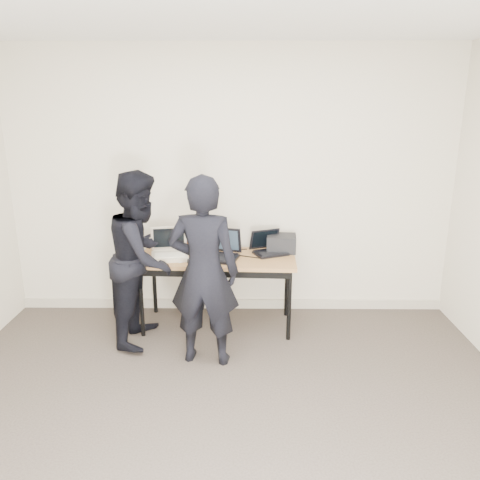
{
  "coord_description": "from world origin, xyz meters",
  "views": [
    {
      "loc": [
        0.14,
        -2.44,
        2.11
      ],
      "look_at": [
        0.1,
        1.6,
        0.95
      ],
      "focal_mm": 35.0,
      "sensor_mm": 36.0,
      "label": 1
    }
  ],
  "objects_px": {
    "laptop_beige": "(170,252)",
    "laptop_right": "(268,248)",
    "equipment_box": "(281,243)",
    "person_observer": "(142,258)",
    "desk": "(217,263)",
    "leather_satchel": "(200,238)",
    "person_typist": "(204,272)",
    "laptop_center": "(220,251)"
  },
  "relations": [
    {
      "from": "laptop_beige",
      "to": "person_typist",
      "type": "distance_m",
      "value": 0.75
    },
    {
      "from": "laptop_beige",
      "to": "laptop_right",
      "type": "height_order",
      "value": "laptop_beige"
    },
    {
      "from": "desk",
      "to": "leather_satchel",
      "type": "relative_size",
      "value": 3.98
    },
    {
      "from": "laptop_center",
      "to": "person_observer",
      "type": "height_order",
      "value": "person_observer"
    },
    {
      "from": "laptop_beige",
      "to": "laptop_right",
      "type": "bearing_deg",
      "value": -1.81
    },
    {
      "from": "laptop_beige",
      "to": "person_typist",
      "type": "relative_size",
      "value": 0.25
    },
    {
      "from": "laptop_beige",
      "to": "laptop_right",
      "type": "distance_m",
      "value": 0.96
    },
    {
      "from": "laptop_right",
      "to": "leather_satchel",
      "type": "xyz_separation_m",
      "value": [
        -0.68,
        0.1,
        0.08
      ]
    },
    {
      "from": "equipment_box",
      "to": "person_observer",
      "type": "xyz_separation_m",
      "value": [
        -1.29,
        -0.44,
        -0.01
      ]
    },
    {
      "from": "laptop_center",
      "to": "laptop_right",
      "type": "xyz_separation_m",
      "value": [
        0.47,
        0.15,
        -0.01
      ]
    },
    {
      "from": "equipment_box",
      "to": "laptop_beige",
      "type": "bearing_deg",
      "value": -169.55
    },
    {
      "from": "laptop_beige",
      "to": "person_observer",
      "type": "relative_size",
      "value": 0.25
    },
    {
      "from": "laptop_center",
      "to": "person_typist",
      "type": "distance_m",
      "value": 0.64
    },
    {
      "from": "leather_satchel",
      "to": "person_typist",
      "type": "bearing_deg",
      "value": -73.75
    },
    {
      "from": "leather_satchel",
      "to": "person_observer",
      "type": "bearing_deg",
      "value": -126.26
    },
    {
      "from": "laptop_center",
      "to": "equipment_box",
      "type": "height_order",
      "value": "laptop_center"
    },
    {
      "from": "laptop_right",
      "to": "person_observer",
      "type": "bearing_deg",
      "value": 174.51
    },
    {
      "from": "desk",
      "to": "laptop_center",
      "type": "bearing_deg",
      "value": -26.82
    },
    {
      "from": "laptop_beige",
      "to": "person_typist",
      "type": "height_order",
      "value": "person_typist"
    },
    {
      "from": "laptop_center",
      "to": "laptop_right",
      "type": "height_order",
      "value": "laptop_center"
    },
    {
      "from": "laptop_right",
      "to": "laptop_center",
      "type": "bearing_deg",
      "value": 173.99
    },
    {
      "from": "leather_satchel",
      "to": "laptop_right",
      "type": "bearing_deg",
      "value": 0.91
    },
    {
      "from": "desk",
      "to": "laptop_center",
      "type": "relative_size",
      "value": 3.59
    },
    {
      "from": "person_typist",
      "to": "person_observer",
      "type": "relative_size",
      "value": 1.02
    },
    {
      "from": "desk",
      "to": "leather_satchel",
      "type": "bearing_deg",
      "value": 130.79
    },
    {
      "from": "desk",
      "to": "equipment_box",
      "type": "bearing_deg",
      "value": 19.39
    },
    {
      "from": "desk",
      "to": "person_typist",
      "type": "relative_size",
      "value": 0.95
    },
    {
      "from": "laptop_beige",
      "to": "person_typist",
      "type": "xyz_separation_m",
      "value": [
        0.38,
        -0.64,
        0.03
      ]
    },
    {
      "from": "laptop_beige",
      "to": "leather_satchel",
      "type": "distance_m",
      "value": 0.37
    },
    {
      "from": "leather_satchel",
      "to": "equipment_box",
      "type": "distance_m",
      "value": 0.81
    },
    {
      "from": "desk",
      "to": "laptop_beige",
      "type": "xyz_separation_m",
      "value": [
        -0.45,
        -0.01,
        0.11
      ]
    },
    {
      "from": "leather_satchel",
      "to": "person_typist",
      "type": "height_order",
      "value": "person_typist"
    },
    {
      "from": "equipment_box",
      "to": "person_typist",
      "type": "bearing_deg",
      "value": -129.68
    },
    {
      "from": "laptop_center",
      "to": "desk",
      "type": "bearing_deg",
      "value": 164.55
    },
    {
      "from": "desk",
      "to": "laptop_center",
      "type": "xyz_separation_m",
      "value": [
        0.03,
        -0.02,
        0.12
      ]
    },
    {
      "from": "desk",
      "to": "laptop_center",
      "type": "height_order",
      "value": "laptop_center"
    },
    {
      "from": "laptop_beige",
      "to": "laptop_right",
      "type": "relative_size",
      "value": 1.0
    },
    {
      "from": "laptop_center",
      "to": "person_typist",
      "type": "bearing_deg",
      "value": -85.23
    },
    {
      "from": "desk",
      "to": "person_observer",
      "type": "distance_m",
      "value": 0.72
    },
    {
      "from": "desk",
      "to": "leather_satchel",
      "type": "distance_m",
      "value": 0.34
    },
    {
      "from": "equipment_box",
      "to": "person_observer",
      "type": "bearing_deg",
      "value": -161.12
    },
    {
      "from": "person_typist",
      "to": "laptop_center",
      "type": "bearing_deg",
      "value": -92.12
    }
  ]
}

